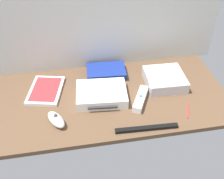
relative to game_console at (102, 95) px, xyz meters
The scene contains 10 objects.
ground_plane 5.55cm from the game_console, ahead, with size 100.00×48.00×2.00cm, color brown.
back_wall 39.16cm from the game_console, 79.75° to the left, with size 110.00×1.20×64.00cm, color silver.
game_console is the anchor object (origin of this frame).
mini_computer 29.88cm from the game_console, ahead, with size 17.51×17.51×5.30cm.
game_case 25.17cm from the game_console, 159.68° to the left, with size 17.51×21.56×1.56cm.
network_router 17.18cm from the game_console, 73.28° to the left, with size 18.77×13.25×3.40cm.
remote_wand 16.52cm from the game_console, 17.12° to the right, with size 9.97×14.81×3.40cm.
remote_nunchuk 22.32cm from the game_console, 149.76° to the right, with size 8.80×10.86×5.10cm.
sensor_bar 24.90cm from the game_console, 55.40° to the right, with size 24.00×1.80×1.40cm, color black.
stylus_pen 36.23cm from the game_console, 21.98° to the right, with size 0.70×0.70×9.00cm, color red.
Camera 1 is at (-15.30, -86.92, 77.93)cm, focal length 43.80 mm.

